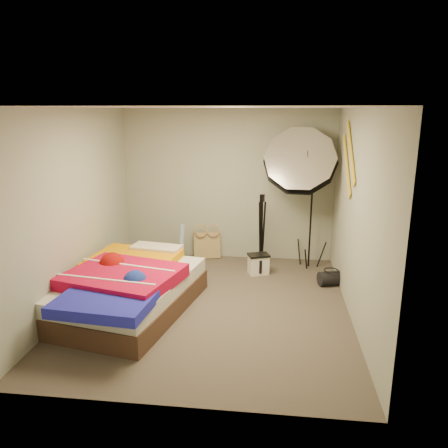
# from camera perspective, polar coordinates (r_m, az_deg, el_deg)

# --- Properties ---
(floor) EXTENTS (4.00, 4.00, 0.00)m
(floor) POSITION_cam_1_polar(r_m,az_deg,el_deg) (5.77, -1.72, -10.65)
(floor) COLOR brown
(floor) RESTS_ON ground
(ceiling) EXTENTS (4.00, 4.00, 0.00)m
(ceiling) POSITION_cam_1_polar(r_m,az_deg,el_deg) (5.22, -1.93, 15.01)
(ceiling) COLOR silver
(ceiling) RESTS_ON wall_back
(wall_back) EXTENTS (3.50, 0.00, 3.50)m
(wall_back) POSITION_cam_1_polar(r_m,az_deg,el_deg) (7.30, 0.52, 5.08)
(wall_back) COLOR #9A9D8E
(wall_back) RESTS_ON floor
(wall_front) EXTENTS (3.50, 0.00, 3.50)m
(wall_front) POSITION_cam_1_polar(r_m,az_deg,el_deg) (3.48, -6.73, -6.00)
(wall_front) COLOR #9A9D8E
(wall_front) RESTS_ON floor
(wall_left) EXTENTS (0.00, 4.00, 4.00)m
(wall_left) POSITION_cam_1_polar(r_m,az_deg,el_deg) (5.87, -18.96, 1.89)
(wall_left) COLOR #9A9D8E
(wall_left) RESTS_ON floor
(wall_right) EXTENTS (0.00, 4.00, 4.00)m
(wall_right) POSITION_cam_1_polar(r_m,az_deg,el_deg) (5.39, 16.92, 0.95)
(wall_right) COLOR #9A9D8E
(wall_right) RESTS_ON floor
(tote_bag) EXTENTS (0.48, 0.29, 0.46)m
(tote_bag) POSITION_cam_1_polar(r_m,az_deg,el_deg) (7.49, -2.25, -2.76)
(tote_bag) COLOR tan
(tote_bag) RESTS_ON floor
(wrapping_roll) EXTENTS (0.12, 0.20, 0.67)m
(wrapping_roll) POSITION_cam_1_polar(r_m,az_deg,el_deg) (7.17, -5.60, -2.72)
(wrapping_roll) COLOR #4C75B7
(wrapping_roll) RESTS_ON floor
(camera_case) EXTENTS (0.35, 0.30, 0.29)m
(camera_case) POSITION_cam_1_polar(r_m,az_deg,el_deg) (6.81, 4.52, -5.32)
(camera_case) COLOR silver
(camera_case) RESTS_ON floor
(duffel_bag) EXTENTS (0.39, 0.31, 0.21)m
(duffel_bag) POSITION_cam_1_polar(r_m,az_deg,el_deg) (6.56, 13.75, -6.90)
(duffel_bag) COLOR black
(duffel_bag) RESTS_ON floor
(wall_stripe_upper) EXTENTS (0.02, 0.91, 0.78)m
(wall_stripe_upper) POSITION_cam_1_polar(r_m,az_deg,el_deg) (5.86, 16.25, 9.02)
(wall_stripe_upper) COLOR gold
(wall_stripe_upper) RESTS_ON wall_right
(wall_stripe_lower) EXTENTS (0.02, 0.91, 0.78)m
(wall_stripe_lower) POSITION_cam_1_polar(r_m,az_deg,el_deg) (6.12, 15.74, 7.39)
(wall_stripe_lower) COLOR gold
(wall_stripe_lower) RESTS_ON wall_right
(bed) EXTENTS (1.78, 2.36, 0.60)m
(bed) POSITION_cam_1_polar(r_m,az_deg,el_deg) (5.67, -12.60, -8.19)
(bed) COLOR #4A3024
(bed) RESTS_ON floor
(photo_umbrella) EXTENTS (1.42, 1.10, 2.36)m
(photo_umbrella) POSITION_cam_1_polar(r_m,az_deg,el_deg) (6.76, 9.94, 7.85)
(photo_umbrella) COLOR black
(photo_umbrella) RESTS_ON floor
(camera_tripod) EXTENTS (0.08, 0.08, 1.19)m
(camera_tripod) POSITION_cam_1_polar(r_m,az_deg,el_deg) (6.96, 4.94, -0.24)
(camera_tripod) COLOR black
(camera_tripod) RESTS_ON floor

